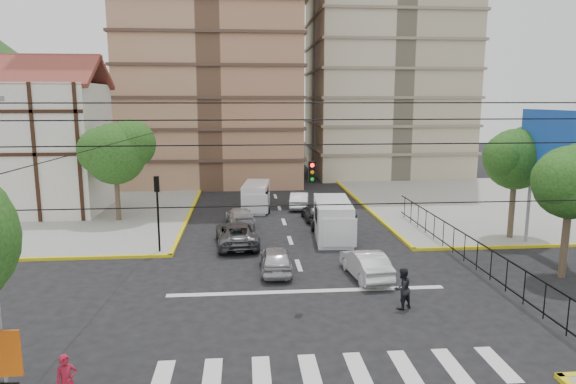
{
  "coord_description": "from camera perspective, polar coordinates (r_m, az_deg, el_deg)",
  "views": [
    {
      "loc": [
        -2.88,
        -21.35,
        8.84
      ],
      "look_at": [
        -0.56,
        5.19,
        4.0
      ],
      "focal_mm": 32.0,
      "sensor_mm": 36.0,
      "label": 1
    }
  ],
  "objects": [
    {
      "name": "tree_park_a",
      "position": [
        28.56,
        29.05,
        1.28
      ],
      "size": [
        4.41,
        3.6,
        6.83
      ],
      "color": "#473828",
      "rests_on": "ground"
    },
    {
      "name": "van_left_lane",
      "position": [
        41.28,
        -3.56,
        -0.61
      ],
      "size": [
        2.44,
        4.99,
        2.16
      ],
      "rotation": [
        0.0,
        0.0,
        -0.12
      ],
      "color": "silver",
      "rests_on": "ground"
    },
    {
      "name": "traffic_light_hanging",
      "position": [
        19.75,
        3.44,
        1.72
      ],
      "size": [
        18.0,
        9.12,
        0.92
      ],
      "color": "black",
      "rests_on": "ground"
    },
    {
      "name": "tree_tudor",
      "position": [
        38.61,
        -18.54,
        4.38
      ],
      "size": [
        5.39,
        4.4,
        7.43
      ],
      "color": "#473828",
      "rests_on": "ground"
    },
    {
      "name": "district_sign",
      "position": [
        14.92,
        -29.07,
        -16.43
      ],
      "size": [
        0.9,
        0.12,
        3.2
      ],
      "color": "slate",
      "rests_on": "ground"
    },
    {
      "name": "sidewalk_nw",
      "position": [
        45.61,
        -26.95,
        -1.92
      ],
      "size": [
        26.0,
        26.0,
        0.15
      ],
      "primitive_type": "cube",
      "color": "gray",
      "rests_on": "ground"
    },
    {
      "name": "park_fence",
      "position": [
        29.79,
        18.93,
        -7.54
      ],
      "size": [
        0.1,
        22.5,
        1.66
      ],
      "primitive_type": null,
      "color": "black",
      "rests_on": "ground"
    },
    {
      "name": "traffic_light_nw",
      "position": [
        30.12,
        -14.31,
        -0.99
      ],
      "size": [
        0.28,
        0.22,
        4.4
      ],
      "color": "black",
      "rests_on": "ground"
    },
    {
      "name": "car_white_rear_right",
      "position": [
        42.14,
        1.28,
        -0.88
      ],
      "size": [
        2.03,
        4.26,
        1.35
      ],
      "primitive_type": "imported",
      "rotation": [
        0.0,
        0.0,
        2.99
      ],
      "color": "white",
      "rests_on": "ground"
    },
    {
      "name": "pedestrian_crosswalk",
      "position": [
        22.72,
        12.57,
        -10.43
      ],
      "size": [
        1.09,
        1.01,
        1.8
      ],
      "primitive_type": "imported",
      "rotation": [
        0.0,
        0.0,
        3.62
      ],
      "color": "black",
      "rests_on": "ground"
    },
    {
      "name": "sidewalk_ne",
      "position": [
        48.07,
        23.53,
        -1.08
      ],
      "size": [
        26.0,
        26.0,
        0.15
      ],
      "primitive_type": "cube",
      "color": "gray",
      "rests_on": "ground"
    },
    {
      "name": "ground",
      "position": [
        23.29,
        2.54,
        -12.02
      ],
      "size": [
        160.0,
        160.0,
        0.0
      ],
      "primitive_type": "plane",
      "color": "black",
      "rests_on": "ground"
    },
    {
      "name": "van_right_lane",
      "position": [
        32.74,
        5.07,
        -3.25
      ],
      "size": [
        2.57,
        5.61,
        2.46
      ],
      "rotation": [
        0.0,
        0.0,
        -0.08
      ],
      "color": "silver",
      "rests_on": "ground"
    },
    {
      "name": "tree_park_c",
      "position": [
        34.96,
        24.11,
        3.64
      ],
      "size": [
        4.65,
        3.8,
        7.25
      ],
      "color": "#473828",
      "rests_on": "ground"
    },
    {
      "name": "billboard",
      "position": [
        32.51,
        27.32,
        4.13
      ],
      "size": [
        0.36,
        6.2,
        8.1
      ],
      "color": "slate",
      "rests_on": "ground"
    },
    {
      "name": "crosswalk_stripes",
      "position": [
        17.95,
        5.19,
        -19.24
      ],
      "size": [
        12.0,
        2.4,
        0.01
      ],
      "primitive_type": "cube",
      "color": "silver",
      "rests_on": "ground"
    },
    {
      "name": "tudor_building",
      "position": [
        44.53,
        -26.29,
        4.61
      ],
      "size": [
        10.8,
        8.05,
        12.23
      ],
      "color": "silver",
      "rests_on": "ground"
    },
    {
      "name": "car_silver_rear_left",
      "position": [
        36.74,
        -5.38,
        -2.68
      ],
      "size": [
        2.4,
        4.5,
        1.24
      ],
      "primitive_type": "imported",
      "rotation": [
        0.0,
        0.0,
        3.3
      ],
      "color": "#B2B1B6",
      "rests_on": "ground"
    },
    {
      "name": "pedestrian_sw_corner",
      "position": [
        16.7,
        -23.4,
        -18.78
      ],
      "size": [
        0.7,
        0.63,
        1.62
      ],
      "primitive_type": "imported",
      "rotation": [
        0.0,
        0.0,
        0.52
      ],
      "color": "maroon",
      "rests_on": "sidewalk_sw"
    },
    {
      "name": "car_grey_mid_left",
      "position": [
        31.62,
        -5.74,
        -4.63
      ],
      "size": [
        2.84,
        5.41,
        1.45
      ],
      "primitive_type": "imported",
      "rotation": [
        0.0,
        0.0,
        3.23
      ],
      "color": "#505157",
      "rests_on": "ground"
    },
    {
      "name": "car_white_front_right",
      "position": [
        26.25,
        8.62,
        -7.9
      ],
      "size": [
        1.95,
        4.38,
        1.4
      ],
      "primitive_type": "imported",
      "rotation": [
        0.0,
        0.0,
        3.25
      ],
      "color": "white",
      "rests_on": "ground"
    },
    {
      "name": "car_darkgrey_mid_right",
      "position": [
        37.93,
        2.91,
        -2.21
      ],
      "size": [
        1.67,
        3.8,
        1.27
      ],
      "primitive_type": "imported",
      "rotation": [
        0.0,
        0.0,
        3.19
      ],
      "color": "#29292C",
      "rests_on": "ground"
    },
    {
      "name": "stop_line",
      "position": [
        24.39,
        2.16,
        -10.95
      ],
      "size": [
        13.0,
        0.4,
        0.01
      ],
      "primitive_type": "cube",
      "color": "silver",
      "rests_on": "ground"
    },
    {
      "name": "car_silver_front_left",
      "position": [
        26.77,
        -1.37,
        -7.46
      ],
      "size": [
        1.66,
        4.02,
        1.36
      ],
      "primitive_type": "imported",
      "rotation": [
        0.0,
        0.0,
        3.13
      ],
      "color": "#B8B9BD",
      "rests_on": "ground"
    }
  ]
}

